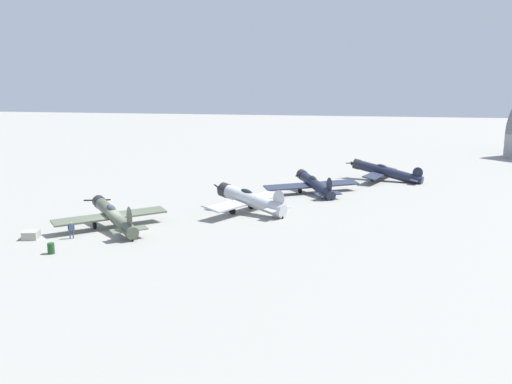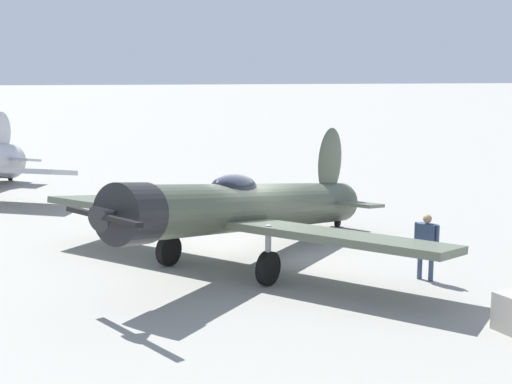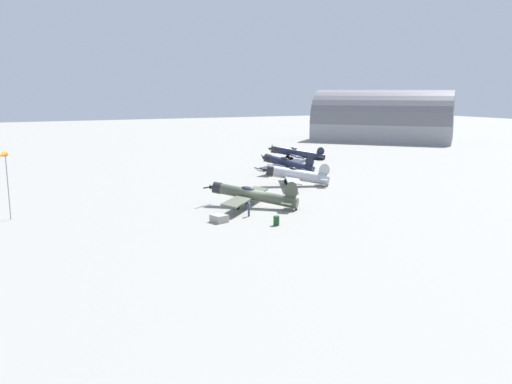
% 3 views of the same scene
% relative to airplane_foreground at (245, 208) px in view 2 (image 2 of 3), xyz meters
% --- Properties ---
extents(ground_plane, '(400.00, 400.00, 0.00)m').
position_rel_airplane_foreground_xyz_m(ground_plane, '(0.35, 0.36, -1.45)').
color(ground_plane, gray).
extents(airplane_foreground, '(9.84, 9.82, 3.28)m').
position_rel_airplane_foreground_xyz_m(airplane_foreground, '(0.00, 0.00, 0.00)').
color(airplane_foreground, '#4C5442').
rests_on(airplane_foreground, ground_plane).
extents(ground_crew_mechanic, '(0.45, 0.48, 1.60)m').
position_rel_airplane_foreground_xyz_m(ground_crew_mechanic, '(3.96, -2.25, -0.48)').
color(ground_crew_mechanic, '#384766').
rests_on(ground_crew_mechanic, ground_plane).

